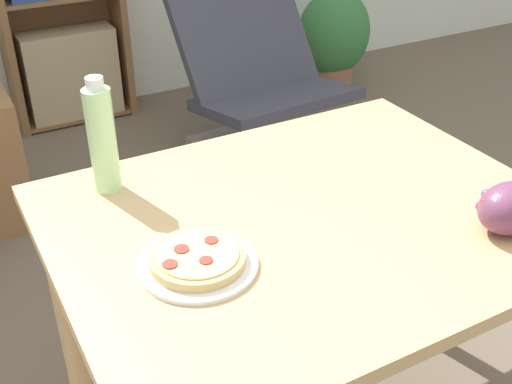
% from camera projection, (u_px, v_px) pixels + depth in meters
% --- Properties ---
extents(dining_table, '(1.13, 0.89, 0.74)m').
position_uv_depth(dining_table, '(306.00, 249.00, 1.50)').
color(dining_table, tan).
rests_on(dining_table, ground_plane).
extents(pizza_on_plate, '(0.24, 0.24, 0.04)m').
position_uv_depth(pizza_on_plate, '(198.00, 260.00, 1.27)').
color(pizza_on_plate, white).
rests_on(pizza_on_plate, dining_table).
extents(grape_bunch, '(0.15, 0.12, 0.11)m').
position_uv_depth(grape_bunch, '(510.00, 208.00, 1.36)').
color(grape_bunch, '#6B3856').
rests_on(grape_bunch, dining_table).
extents(drink_bottle, '(0.06, 0.06, 0.28)m').
position_uv_depth(drink_bottle, '(102.00, 139.00, 1.47)').
color(drink_bottle, '#B7EAA3').
rests_on(drink_bottle, dining_table).
extents(lounge_chair_far, '(0.71, 0.80, 0.88)m').
position_uv_depth(lounge_chair_far, '(261.00, 104.00, 3.10)').
color(lounge_chair_far, slate).
rests_on(lounge_chair_far, ground_plane).
extents(bookshelf, '(0.64, 0.25, 1.36)m').
position_uv_depth(bookshelf, '(60.00, 7.00, 3.33)').
color(bookshelf, brown).
rests_on(bookshelf, ground_plane).
extents(potted_plant_floor, '(0.46, 0.39, 0.61)m').
position_uv_depth(potted_plant_floor, '(334.00, 38.00, 3.89)').
color(potted_plant_floor, '#8E5B42').
rests_on(potted_plant_floor, ground_plane).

